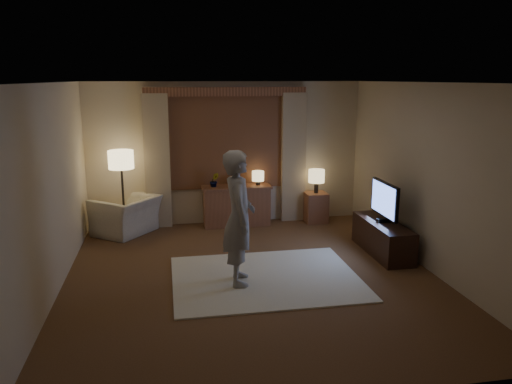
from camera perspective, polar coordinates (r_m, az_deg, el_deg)
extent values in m
cube|color=brown|center=(6.91, -0.44, -9.78)|extent=(5.00, 5.50, 0.02)
cube|color=silver|center=(6.38, -0.48, 12.49)|extent=(5.00, 5.50, 0.02)
cube|color=beige|center=(9.21, -3.43, 4.41)|extent=(5.00, 0.02, 2.60)
cube|color=beige|center=(3.93, 6.55, -7.34)|extent=(5.00, 0.02, 2.60)
cube|color=beige|center=(6.58, -22.53, 0.02)|extent=(0.02, 5.50, 2.60)
cube|color=beige|center=(7.37, 19.15, 1.58)|extent=(0.02, 5.50, 2.60)
cube|color=black|center=(9.15, -3.43, 5.93)|extent=(2.00, 0.01, 1.70)
cube|color=brown|center=(9.14, -3.42, 5.93)|extent=(2.08, 0.04, 1.78)
cube|color=tan|center=(9.05, -11.23, 3.40)|extent=(0.45, 0.12, 2.40)
cube|color=tan|center=(9.35, 4.30, 3.91)|extent=(0.45, 0.12, 2.40)
cube|color=brown|center=(9.02, -3.46, 11.38)|extent=(2.90, 0.14, 0.16)
cube|color=#F3ECCD|center=(6.86, 1.12, -9.78)|extent=(2.50, 2.00, 0.02)
cube|color=brown|center=(9.17, -2.23, -1.68)|extent=(1.20, 0.40, 0.70)
cube|color=brown|center=(9.06, -2.26, 1.08)|extent=(0.16, 0.02, 0.20)
imported|color=#999999|center=(9.01, -4.78, 1.29)|extent=(0.17, 0.13, 0.30)
cylinder|color=black|center=(9.14, 0.23, 0.92)|extent=(0.08, 0.08, 0.12)
cylinder|color=#F7D994|center=(9.11, 0.23, 1.85)|extent=(0.22, 0.22, 0.18)
cylinder|color=black|center=(9.04, -14.70, -4.52)|extent=(0.31, 0.31, 0.03)
cylinder|color=black|center=(8.89, -14.91, -1.03)|extent=(0.04, 0.04, 1.16)
cylinder|color=#F7D994|center=(8.75, -15.18, 3.60)|extent=(0.43, 0.43, 0.31)
imported|color=beige|center=(8.97, -14.60, -2.60)|extent=(1.30, 1.32, 0.65)
cube|color=brown|center=(9.46, 6.83, -1.74)|extent=(0.40, 0.40, 0.56)
cylinder|color=black|center=(9.37, 6.89, 0.51)|extent=(0.08, 0.08, 0.20)
cylinder|color=#F7D994|center=(9.32, 6.93, 1.83)|extent=(0.30, 0.30, 0.24)
cube|color=black|center=(7.97, 14.27, -5.08)|extent=(0.45, 1.40, 0.50)
cube|color=black|center=(7.89, 14.38, -3.15)|extent=(0.21, 0.10, 0.06)
cube|color=black|center=(7.81, 14.51, -0.81)|extent=(0.05, 0.86, 0.53)
cube|color=#5273DF|center=(7.80, 14.32, -0.82)|extent=(0.00, 0.80, 0.48)
imported|color=gray|center=(6.42, -1.98, -2.96)|extent=(0.47, 0.67, 1.76)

